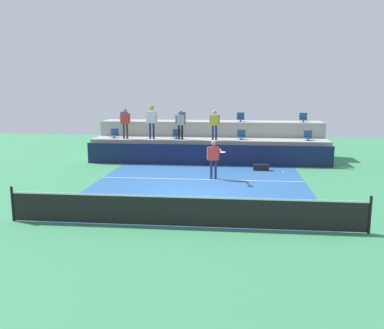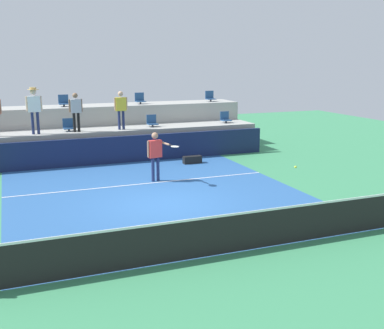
{
  "view_description": "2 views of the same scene",
  "coord_description": "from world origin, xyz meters",
  "px_view_note": "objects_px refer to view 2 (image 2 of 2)",
  "views": [
    {
      "loc": [
        1.46,
        -15.29,
        3.93
      ],
      "look_at": [
        -0.11,
        -0.5,
        1.21
      ],
      "focal_mm": 38.26,
      "sensor_mm": 36.0,
      "label": 1
    },
    {
      "loc": [
        -4.12,
        -12.69,
        4.17
      ],
      "look_at": [
        0.77,
        -0.22,
        1.17
      ],
      "focal_mm": 44.12,
      "sensor_mm": 36.0,
      "label": 2
    }
  ],
  "objects_px": {
    "stadium_chair_lower_left": "(68,126)",
    "spectator_leaning_on_rail": "(76,109)",
    "tennis_player": "(156,152)",
    "spectator_with_hat": "(34,105)",
    "stadium_chair_upper_right": "(140,99)",
    "tennis_ball": "(296,167)",
    "stadium_chair_upper_far_right": "(210,97)",
    "stadium_chair_lower_right": "(152,122)",
    "equipment_bag": "(192,160)",
    "stadium_chair_upper_left": "(64,102)",
    "stadium_chair_lower_far_right": "(225,118)",
    "spectator_in_white": "(121,107)"
  },
  "relations": [
    {
      "from": "stadium_chair_upper_right",
      "to": "tennis_player",
      "type": "bearing_deg",
      "value": -100.74
    },
    {
      "from": "tennis_player",
      "to": "spectator_leaning_on_rail",
      "type": "height_order",
      "value": "spectator_leaning_on_rail"
    },
    {
      "from": "tennis_player",
      "to": "spectator_leaning_on_rail",
      "type": "bearing_deg",
      "value": 115.85
    },
    {
      "from": "stadium_chair_lower_right",
      "to": "tennis_player",
      "type": "bearing_deg",
      "value": -105.21
    },
    {
      "from": "tennis_ball",
      "to": "equipment_bag",
      "type": "relative_size",
      "value": 0.09
    },
    {
      "from": "stadium_chair_lower_left",
      "to": "tennis_ball",
      "type": "distance_m",
      "value": 10.55
    },
    {
      "from": "stadium_chair_lower_far_right",
      "to": "tennis_player",
      "type": "bearing_deg",
      "value": -136.2
    },
    {
      "from": "stadium_chair_upper_far_right",
      "to": "tennis_ball",
      "type": "xyz_separation_m",
      "value": [
        -2.33,
        -11.17,
        -1.01
      ]
    },
    {
      "from": "stadium_chair_lower_left",
      "to": "stadium_chair_lower_right",
      "type": "height_order",
      "value": "same"
    },
    {
      "from": "tennis_player",
      "to": "stadium_chair_upper_left",
      "type": "bearing_deg",
      "value": 109.53
    },
    {
      "from": "stadium_chair_lower_left",
      "to": "spectator_leaning_on_rail",
      "type": "bearing_deg",
      "value": -53.59
    },
    {
      "from": "stadium_chair_upper_left",
      "to": "equipment_bag",
      "type": "distance_m",
      "value": 6.54
    },
    {
      "from": "stadium_chair_upper_left",
      "to": "tennis_player",
      "type": "relative_size",
      "value": 0.3
    },
    {
      "from": "stadium_chair_upper_left",
      "to": "spectator_in_white",
      "type": "height_order",
      "value": "spectator_in_white"
    },
    {
      "from": "stadium_chair_lower_left",
      "to": "stadium_chair_upper_left",
      "type": "relative_size",
      "value": 1.0
    },
    {
      "from": "stadium_chair_upper_right",
      "to": "equipment_bag",
      "type": "relative_size",
      "value": 0.68
    },
    {
      "from": "stadium_chair_lower_left",
      "to": "spectator_with_hat",
      "type": "bearing_deg",
      "value": -163.72
    },
    {
      "from": "equipment_bag",
      "to": "tennis_ball",
      "type": "bearing_deg",
      "value": -87.75
    },
    {
      "from": "stadium_chair_lower_left",
      "to": "stadium_chair_upper_far_right",
      "type": "xyz_separation_m",
      "value": [
        7.18,
        1.8,
        0.85
      ]
    },
    {
      "from": "tennis_player",
      "to": "spectator_in_white",
      "type": "bearing_deg",
      "value": 92.7
    },
    {
      "from": "stadium_chair_lower_far_right",
      "to": "stadium_chair_upper_left",
      "type": "relative_size",
      "value": 1.0
    },
    {
      "from": "stadium_chair_lower_right",
      "to": "stadium_chair_upper_right",
      "type": "distance_m",
      "value": 1.99
    },
    {
      "from": "stadium_chair_upper_right",
      "to": "spectator_in_white",
      "type": "relative_size",
      "value": 0.32
    },
    {
      "from": "stadium_chair_upper_left",
      "to": "equipment_bag",
      "type": "xyz_separation_m",
      "value": [
        4.51,
        -4.2,
        -2.16
      ]
    },
    {
      "from": "stadium_chair_lower_left",
      "to": "spectator_in_white",
      "type": "height_order",
      "value": "spectator_in_white"
    },
    {
      "from": "tennis_player",
      "to": "spectator_with_hat",
      "type": "height_order",
      "value": "spectator_with_hat"
    },
    {
      "from": "equipment_bag",
      "to": "stadium_chair_upper_left",
      "type": "bearing_deg",
      "value": 137.02
    },
    {
      "from": "stadium_chair_upper_left",
      "to": "stadium_chair_upper_right",
      "type": "bearing_deg",
      "value": 0.0
    },
    {
      "from": "stadium_chair_upper_right",
      "to": "stadium_chair_upper_far_right",
      "type": "height_order",
      "value": "same"
    },
    {
      "from": "equipment_bag",
      "to": "spectator_leaning_on_rail",
      "type": "bearing_deg",
      "value": 154.78
    },
    {
      "from": "spectator_with_hat",
      "to": "spectator_in_white",
      "type": "height_order",
      "value": "spectator_with_hat"
    },
    {
      "from": "stadium_chair_lower_left",
      "to": "tennis_player",
      "type": "bearing_deg",
      "value": -63.19
    },
    {
      "from": "stadium_chair_upper_left",
      "to": "spectator_in_white",
      "type": "bearing_deg",
      "value": -46.36
    },
    {
      "from": "stadium_chair_upper_right",
      "to": "tennis_player",
      "type": "distance_m",
      "value": 6.67
    },
    {
      "from": "stadium_chair_upper_far_right",
      "to": "spectator_leaning_on_rail",
      "type": "height_order",
      "value": "spectator_leaning_on_rail"
    },
    {
      "from": "stadium_chair_lower_far_right",
      "to": "stadium_chair_upper_right",
      "type": "relative_size",
      "value": 1.0
    },
    {
      "from": "stadium_chair_upper_far_right",
      "to": "tennis_ball",
      "type": "distance_m",
      "value": 11.45
    },
    {
      "from": "stadium_chair_lower_left",
      "to": "stadium_chair_lower_far_right",
      "type": "bearing_deg",
      "value": 0.0
    },
    {
      "from": "stadium_chair_upper_right",
      "to": "tennis_ball",
      "type": "bearing_deg",
      "value": -83.46
    },
    {
      "from": "stadium_chair_lower_left",
      "to": "equipment_bag",
      "type": "distance_m",
      "value": 5.33
    },
    {
      "from": "stadium_chair_lower_far_right",
      "to": "spectator_leaning_on_rail",
      "type": "relative_size",
      "value": 0.33
    },
    {
      "from": "stadium_chair_lower_right",
      "to": "tennis_ball",
      "type": "bearing_deg",
      "value": -82.45
    },
    {
      "from": "stadium_chair_lower_right",
      "to": "tennis_player",
      "type": "xyz_separation_m",
      "value": [
        -1.26,
        -4.64,
        -0.41
      ]
    },
    {
      "from": "equipment_bag",
      "to": "stadium_chair_upper_far_right",
      "type": "bearing_deg",
      "value": 58.19
    },
    {
      "from": "stadium_chair_upper_right",
      "to": "spectator_with_hat",
      "type": "bearing_deg",
      "value": -155.89
    },
    {
      "from": "stadium_chair_upper_right",
      "to": "stadium_chair_upper_far_right",
      "type": "bearing_deg",
      "value": 0.0
    },
    {
      "from": "stadium_chair_upper_right",
      "to": "stadium_chair_upper_far_right",
      "type": "xyz_separation_m",
      "value": [
        3.61,
        0.0,
        0.0
      ]
    },
    {
      "from": "tennis_ball",
      "to": "stadium_chair_lower_far_right",
      "type": "bearing_deg",
      "value": 76.01
    },
    {
      "from": "stadium_chair_lower_left",
      "to": "stadium_chair_lower_far_right",
      "type": "height_order",
      "value": "same"
    },
    {
      "from": "spectator_in_white",
      "to": "tennis_ball",
      "type": "bearing_deg",
      "value": -73.25
    }
  ]
}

